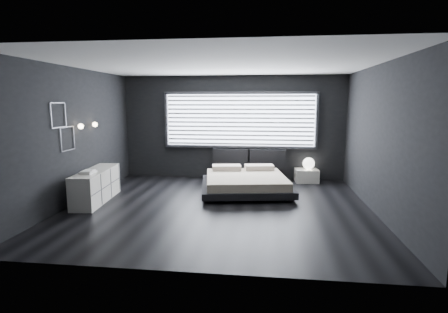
# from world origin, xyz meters

# --- Properties ---
(room) EXTENTS (6.04, 6.00, 2.80)m
(room) POSITION_xyz_m (0.00, 0.00, 1.40)
(room) COLOR black
(room) RESTS_ON ground
(window) EXTENTS (4.14, 0.09, 1.52)m
(window) POSITION_xyz_m (0.20, 2.70, 1.61)
(window) COLOR white
(window) RESTS_ON ground
(headboard) EXTENTS (1.96, 0.16, 0.52)m
(headboard) POSITION_xyz_m (0.47, 2.64, 0.57)
(headboard) COLOR black
(headboard) RESTS_ON ground
(sconce_near) EXTENTS (0.18, 0.11, 0.11)m
(sconce_near) POSITION_xyz_m (-2.88, 0.05, 1.60)
(sconce_near) COLOR silver
(sconce_near) RESTS_ON ground
(sconce_far) EXTENTS (0.18, 0.11, 0.11)m
(sconce_far) POSITION_xyz_m (-2.88, 0.65, 1.60)
(sconce_far) COLOR silver
(sconce_far) RESTS_ON ground
(wall_art_upper) EXTENTS (0.01, 0.48, 0.48)m
(wall_art_upper) POSITION_xyz_m (-2.98, -0.55, 1.85)
(wall_art_upper) COLOR #47474C
(wall_art_upper) RESTS_ON ground
(wall_art_lower) EXTENTS (0.01, 0.48, 0.48)m
(wall_art_lower) POSITION_xyz_m (-2.98, -0.30, 1.38)
(wall_art_lower) COLOR #47474C
(wall_art_lower) RESTS_ON ground
(bed) EXTENTS (2.31, 2.23, 0.52)m
(bed) POSITION_xyz_m (0.46, 1.26, 0.24)
(bed) COLOR black
(bed) RESTS_ON ground
(nightstand) EXTENTS (0.62, 0.53, 0.34)m
(nightstand) POSITION_xyz_m (2.00, 2.50, 0.17)
(nightstand) COLOR silver
(nightstand) RESTS_ON ground
(orb_lamp) EXTENTS (0.31, 0.31, 0.31)m
(orb_lamp) POSITION_xyz_m (2.04, 2.51, 0.50)
(orb_lamp) COLOR white
(orb_lamp) RESTS_ON nightstand
(dresser) EXTENTS (0.63, 1.71, 0.67)m
(dresser) POSITION_xyz_m (-2.65, 0.11, 0.34)
(dresser) COLOR silver
(dresser) RESTS_ON ground
(book_stack) EXTENTS (0.25, 0.33, 0.06)m
(book_stack) POSITION_xyz_m (-2.63, -0.23, 0.70)
(book_stack) COLOR silver
(book_stack) RESTS_ON dresser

